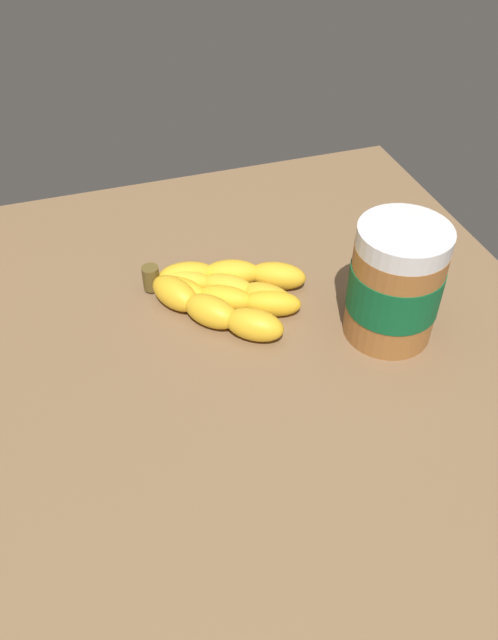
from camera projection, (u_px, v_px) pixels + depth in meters
ground_plane at (201, 366)px, 67.76cm from camera, size 73.83×79.98×4.45cm
banana_bunch at (223, 292)px, 71.10cm from camera, size 16.30×19.27×3.52cm
peanut_butter_jar at (395, 284)px, 64.37cm from camera, size 9.75×9.75×13.41cm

